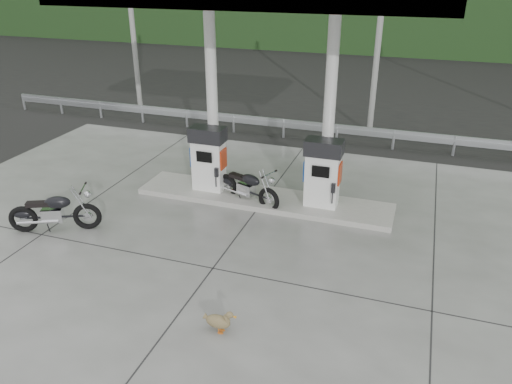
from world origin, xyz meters
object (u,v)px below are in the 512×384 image
(gas_pump_left, at_px, (208,159))
(motorcycle_left, at_px, (55,212))
(gas_pump_right, at_px, (323,173))
(duck, at_px, (218,322))
(motorcycle_right, at_px, (248,187))

(gas_pump_left, distance_m, motorcycle_left, 4.20)
(gas_pump_left, relative_size, motorcycle_left, 0.88)
(gas_pump_right, bearing_deg, gas_pump_left, 180.00)
(gas_pump_left, distance_m, gas_pump_right, 3.20)
(gas_pump_left, relative_size, duck, 3.17)
(motorcycle_left, xyz_separation_m, duck, (5.18, -2.14, -0.28))
(motorcycle_right, bearing_deg, motorcycle_left, -123.06)
(duck, bearing_deg, gas_pump_right, 83.21)
(gas_pump_left, xyz_separation_m, motorcycle_left, (-2.69, -3.17, -0.56))
(gas_pump_right, bearing_deg, motorcycle_right, -172.80)
(gas_pump_left, distance_m, duck, 5.92)
(gas_pump_left, xyz_separation_m, gas_pump_right, (3.20, 0.00, 0.00))
(gas_pump_left, xyz_separation_m, duck, (2.49, -5.31, -0.85))
(gas_pump_right, distance_m, motorcycle_right, 2.07)
(motorcycle_left, relative_size, duck, 3.61)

